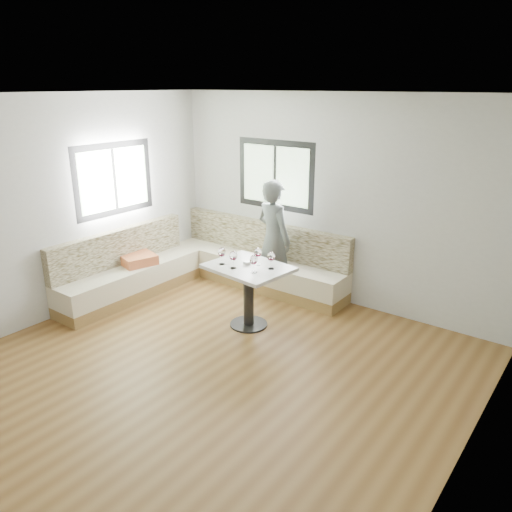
# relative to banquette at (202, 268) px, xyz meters

# --- Properties ---
(room) EXTENTS (5.01, 5.01, 2.81)m
(room) POSITION_rel_banquette_xyz_m (1.51, -1.55, 1.08)
(room) COLOR brown
(room) RESTS_ON ground
(banquette) EXTENTS (2.91, 2.80, 0.95)m
(banquette) POSITION_rel_banquette_xyz_m (0.00, 0.00, 0.00)
(banquette) COLOR olive
(banquette) RESTS_ON ground
(table) EXTENTS (1.04, 0.85, 0.79)m
(table) POSITION_rel_banquette_xyz_m (1.27, -0.51, 0.26)
(table) COLOR black
(table) RESTS_ON ground
(person) EXTENTS (0.69, 0.55, 1.67)m
(person) POSITION_rel_banquette_xyz_m (0.96, 0.47, 0.50)
(person) COLOR #545B59
(person) RESTS_ON ground
(olive_ramekin) EXTENTS (0.10, 0.10, 0.04)m
(olive_ramekin) POSITION_rel_banquette_xyz_m (1.21, -0.47, 0.48)
(olive_ramekin) COLOR white
(olive_ramekin) RESTS_ON table
(wine_glass_a) EXTENTS (0.10, 0.10, 0.22)m
(wine_glass_a) POSITION_rel_banquette_xyz_m (0.97, -0.66, 0.61)
(wine_glass_a) COLOR white
(wine_glass_a) RESTS_ON table
(wine_glass_b) EXTENTS (0.10, 0.10, 0.22)m
(wine_glass_b) POSITION_rel_banquette_xyz_m (1.17, -0.68, 0.61)
(wine_glass_b) COLOR white
(wine_glass_b) RESTS_ON table
(wine_glass_c) EXTENTS (0.10, 0.10, 0.22)m
(wine_glass_c) POSITION_rel_banquette_xyz_m (1.45, -0.65, 0.61)
(wine_glass_c) COLOR white
(wine_glass_c) RESTS_ON table
(wine_glass_d) EXTENTS (0.10, 0.10, 0.22)m
(wine_glass_d) POSITION_rel_banquette_xyz_m (1.33, -0.40, 0.61)
(wine_glass_d) COLOR white
(wine_glass_d) RESTS_ON table
(wine_glass_e) EXTENTS (0.10, 0.10, 0.22)m
(wine_glass_e) POSITION_rel_banquette_xyz_m (1.54, -0.43, 0.61)
(wine_glass_e) COLOR white
(wine_glass_e) RESTS_ON table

